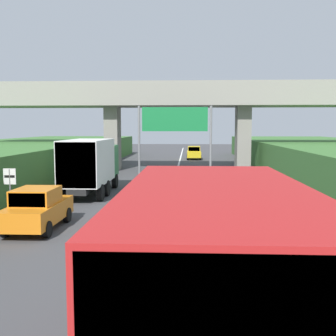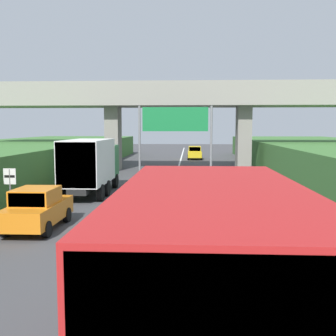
# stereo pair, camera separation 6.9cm
# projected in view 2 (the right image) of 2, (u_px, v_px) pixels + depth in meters

# --- Properties ---
(lane_centre_stripe) EXTENTS (0.20, 102.23, 0.01)m
(lane_centre_stripe) POSITION_uv_depth(u_px,v_px,m) (175.00, 181.00, 31.43)
(lane_centre_stripe) COLOR white
(lane_centre_stripe) RESTS_ON ground
(overpass_bridge) EXTENTS (40.00, 4.80, 8.36)m
(overpass_bridge) POSITION_uv_depth(u_px,v_px,m) (178.00, 104.00, 38.51)
(overpass_bridge) COLOR gray
(overpass_bridge) RESTS_ON ground
(overhead_highway_sign) EXTENTS (5.88, 0.18, 5.86)m
(overhead_highway_sign) POSITION_uv_depth(u_px,v_px,m) (175.00, 125.00, 31.78)
(overhead_highway_sign) COLOR slate
(overhead_highway_sign) RESTS_ON ground
(speed_limit_sign) EXTENTS (0.60, 0.08, 2.23)m
(speed_limit_sign) POSITION_uv_depth(u_px,v_px,m) (10.00, 184.00, 19.17)
(speed_limit_sign) COLOR slate
(speed_limit_sign) RESTS_ON ground
(truck_green) EXTENTS (2.44, 7.30, 3.44)m
(truck_green) POSITION_uv_depth(u_px,v_px,m) (91.00, 164.00, 24.97)
(truck_green) COLOR black
(truck_green) RESTS_ON ground
(truck_red) EXTENTS (2.44, 7.30, 3.44)m
(truck_red) POSITION_uv_depth(u_px,v_px,m) (208.00, 276.00, 6.09)
(truck_red) COLOR black
(truck_red) RESTS_ON ground
(car_orange) EXTENTS (1.86, 4.10, 1.72)m
(car_orange) POSITION_uv_depth(u_px,v_px,m) (37.00, 209.00, 16.47)
(car_orange) COLOR orange
(car_orange) RESTS_ON ground
(car_yellow) EXTENTS (1.86, 4.10, 1.72)m
(car_yellow) POSITION_uv_depth(u_px,v_px,m) (195.00, 153.00, 52.39)
(car_yellow) COLOR gold
(car_yellow) RESTS_ON ground
(construction_barrel_3) EXTENTS (0.57, 0.57, 0.90)m
(construction_barrel_3) POSITION_uv_depth(u_px,v_px,m) (36.00, 200.00, 20.66)
(construction_barrel_3) COLOR orange
(construction_barrel_3) RESTS_ON ground
(construction_barrel_4) EXTENTS (0.57, 0.57, 0.90)m
(construction_barrel_4) POSITION_uv_depth(u_px,v_px,m) (66.00, 186.00, 25.49)
(construction_barrel_4) COLOR orange
(construction_barrel_4) RESTS_ON ground
(construction_barrel_5) EXTENTS (0.57, 0.57, 0.90)m
(construction_barrel_5) POSITION_uv_depth(u_px,v_px,m) (88.00, 177.00, 30.32)
(construction_barrel_5) COLOR orange
(construction_barrel_5) RESTS_ON ground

